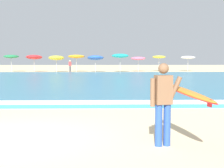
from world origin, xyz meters
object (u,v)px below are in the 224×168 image
Objects in this scene: beach_umbrella_5 at (120,56)px; beach_umbrella_7 at (159,57)px; beach_umbrella_4 at (95,58)px; beach_umbrella_8 at (188,57)px; beach_umbrella_2 at (56,58)px; beach_umbrella_0 at (11,56)px; beachgoer_near_row_left at (70,66)px; beach_umbrella_1 at (34,57)px; surfer_with_board at (174,97)px; beach_umbrella_6 at (138,58)px; beach_umbrella_3 at (76,56)px.

beach_umbrella_5 is 1.11× the size of beach_umbrella_7.
beach_umbrella_4 is 1.04× the size of beach_umbrella_8.
beach_umbrella_2 is 18.25m from beach_umbrella_8.
beach_umbrella_0 is 1.04× the size of beach_umbrella_8.
beach_umbrella_2 reaches higher than beachgoer_near_row_left.
beach_umbrella_0 is 1.00× the size of beach_umbrella_4.
beach_umbrella_1 is at bearing -174.37° from beach_umbrella_7.
beach_umbrella_2 is at bearing 102.25° from surfer_with_board.
beachgoer_near_row_left is (1.85, -0.59, -1.03)m from beach_umbrella_2.
beach_umbrella_4 reaches higher than beach_umbrella_2.
beach_umbrella_0 reaches higher than beachgoer_near_row_left.
beach_umbrella_1 is at bearing 175.34° from beach_umbrella_5.
surfer_with_board is at bearing -99.18° from beach_umbrella_7.
beach_umbrella_5 reaches higher than beach_umbrella_4.
beach_umbrella_6 is at bearing 1.80° from beach_umbrella_0.
beach_umbrella_3 reaches higher than beach_umbrella_8.
beach_umbrella_7 is 12.56m from beachgoer_near_row_left.
beach_umbrella_4 reaches higher than beach_umbrella_8.
beachgoer_near_row_left is (8.06, -1.74, -1.22)m from beach_umbrella_0.
beach_umbrella_5 reaches higher than beach_umbrella_3.
beach_umbrella_6 is 0.93× the size of beach_umbrella_8.
beach_umbrella_1 is (3.11, -0.27, -0.08)m from beach_umbrella_0.
beach_umbrella_2 is at bearing -171.22° from beach_umbrella_6.
beach_umbrella_7 reaches higher than beachgoer_near_row_left.
beach_umbrella_3 reaches higher than beachgoer_near_row_left.
beach_umbrella_5 is at bearing 89.01° from surfer_with_board.
surfer_with_board is 36.58m from beach_umbrella_2.
beach_umbrella_3 is at bearing 64.41° from beachgoer_near_row_left.
beach_umbrella_5 is at bearing -4.72° from beach_umbrella_0.
beach_umbrella_5 is 1.12× the size of beach_umbrella_8.
beach_umbrella_6 is 9.42m from beachgoer_near_row_left.
beach_umbrella_6 is (2.56, 1.74, -0.35)m from beach_umbrella_5.
beach_umbrella_6 is 1.29× the size of beachgoer_near_row_left.
beach_umbrella_2 is 0.97× the size of beach_umbrella_4.
beach_umbrella_3 is 15.62m from beach_umbrella_8.
beach_umbrella_2 is at bearing -171.66° from beach_umbrella_8.
beach_umbrella_0 is at bearing 175.28° from beach_umbrella_5.
beach_umbrella_1 is 17.13m from beach_umbrella_7.
beach_umbrella_7 is at bearing 14.59° from beachgoer_near_row_left.
beach_umbrella_2 is 1.01× the size of beach_umbrella_8.
beach_umbrella_0 is 1.04× the size of beach_umbrella_7.
beach_umbrella_2 reaches higher than beach_umbrella_6.
beach_umbrella_3 reaches higher than beach_umbrella_2.
beach_umbrella_5 is 1.56× the size of beachgoer_near_row_left.
beach_umbrella_3 is 1.05× the size of beach_umbrella_7.
beach_umbrella_0 is 8.75m from beach_umbrella_3.
beach_umbrella_2 is 5.13m from beach_umbrella_4.
beach_umbrella_0 is 24.31m from beach_umbrella_8.
beachgoer_near_row_left is (-6.53, -0.54, -1.31)m from beach_umbrella_5.
surfer_with_board is 38.82m from beach_umbrella_7.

